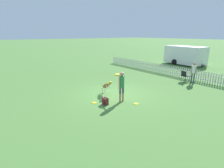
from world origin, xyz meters
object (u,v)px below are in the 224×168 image
object	(u,v)px
leaping_dog	(106,86)
handler_person	(121,83)
frisbee_near_handler	(104,103)
folding_chair_blue_left	(185,75)
frisbee_near_dog	(94,103)
backpack_on_grass	(105,101)
spectator_standing	(194,71)
equipment_trailer	(185,55)
frisbee_midfield	(136,104)

from	to	relation	value
leaping_dog	handler_person	bearing A→B (deg)	90.62
frisbee_near_handler	folding_chair_blue_left	world-z (taller)	folding_chair_blue_left
frisbee_near_dog	backpack_on_grass	bearing A→B (deg)	35.73
leaping_dog	frisbee_near_handler	world-z (taller)	leaping_dog
backpack_on_grass	handler_person	bearing A→B (deg)	80.83
backpack_on_grass	folding_chair_blue_left	bearing A→B (deg)	90.37
handler_person	backpack_on_grass	xyz separation A→B (m)	(-0.16, -0.98, -0.90)
leaping_dog	backpack_on_grass	xyz separation A→B (m)	(1.30, -1.00, -0.39)
leaping_dog	backpack_on_grass	distance (m)	1.68
frisbee_near_handler	folding_chair_blue_left	size ratio (longest dim) A/B	0.30
leaping_dog	spectator_standing	size ratio (longest dim) A/B	0.70
equipment_trailer	leaping_dog	bearing A→B (deg)	-72.98
frisbee_near_handler	frisbee_midfield	distance (m)	1.75
backpack_on_grass	frisbee_near_handler	bearing A→B (deg)	159.88
handler_person	frisbee_near_handler	xyz separation A→B (m)	(-0.38, -0.90, -1.06)
frisbee_near_handler	spectator_standing	world-z (taller)	spectator_standing
frisbee_near_dog	spectator_standing	world-z (taller)	spectator_standing
folding_chair_blue_left	handler_person	bearing A→B (deg)	105.50
frisbee_midfield	equipment_trailer	bearing A→B (deg)	111.85
equipment_trailer	backpack_on_grass	bearing A→B (deg)	-69.15
folding_chair_blue_left	backpack_on_grass	bearing A→B (deg)	104.11
spectator_standing	frisbee_near_handler	bearing A→B (deg)	80.48
frisbee_near_dog	handler_person	bearing A→B (deg)	63.35
frisbee_near_dog	folding_chair_blue_left	bearing A→B (deg)	86.67
folding_chair_blue_left	frisbee_near_handler	bearing A→B (deg)	102.44
backpack_on_grass	folding_chair_blue_left	size ratio (longest dim) A/B	0.42
handler_person	frisbee_midfield	world-z (taller)	handler_person
frisbee_near_dog	backpack_on_grass	distance (m)	0.66
frisbee_near_dog	spectator_standing	size ratio (longest dim) A/B	0.16
frisbee_near_dog	frisbee_midfield	bearing A→B (deg)	49.34
folding_chair_blue_left	equipment_trailer	bearing A→B (deg)	-44.89
leaping_dog	frisbee_near_dog	size ratio (longest dim) A/B	4.38
handler_person	spectator_standing	bearing A→B (deg)	-2.23
frisbee_midfield	handler_person	bearing A→B (deg)	-154.54
handler_person	spectator_standing	xyz separation A→B (m)	(0.44, 6.75, -0.12)
frisbee_near_dog	backpack_on_grass	size ratio (longest dim) A/B	0.70
folding_chair_blue_left	spectator_standing	world-z (taller)	spectator_standing
frisbee_midfield	frisbee_near_handler	bearing A→B (deg)	-132.96
frisbee_near_handler	spectator_standing	size ratio (longest dim) A/B	0.16
frisbee_near_handler	backpack_on_grass	bearing A→B (deg)	-20.12
leaping_dog	frisbee_midfield	distance (m)	2.37
folding_chair_blue_left	equipment_trailer	distance (m)	8.53
handler_person	spectator_standing	size ratio (longest dim) A/B	1.07
folding_chair_blue_left	leaping_dog	bearing A→B (deg)	93.21
frisbee_near_handler	frisbee_midfield	xyz separation A→B (m)	(1.20, 1.28, 0.00)
handler_person	leaping_dog	distance (m)	1.54
leaping_dog	backpack_on_grass	world-z (taller)	leaping_dog
frisbee_near_dog	equipment_trailer	distance (m)	15.88
frisbee_near_handler	spectator_standing	bearing A→B (deg)	83.90
leaping_dog	folding_chair_blue_left	bearing A→B (deg)	170.96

